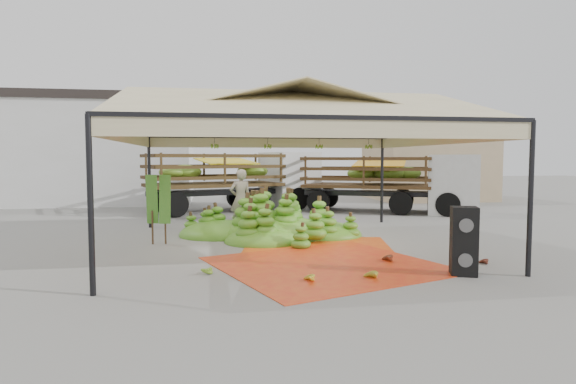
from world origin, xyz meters
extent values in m
plane|color=slate|center=(0.00, 0.00, 0.00)|extent=(90.00, 90.00, 0.00)
cylinder|color=black|center=(-4.00, -4.00, 1.50)|extent=(0.10, 0.10, 3.00)
cylinder|color=black|center=(4.00, -4.00, 1.50)|extent=(0.10, 0.10, 3.00)
cylinder|color=black|center=(-4.00, 4.00, 1.50)|extent=(0.10, 0.10, 3.00)
cylinder|color=black|center=(4.00, 4.00, 1.50)|extent=(0.10, 0.10, 3.00)
pyramid|color=beige|center=(0.00, 0.00, 3.50)|extent=(8.00, 8.00, 1.00)
cube|color=black|center=(0.00, 0.00, 3.00)|extent=(8.00, 8.00, 0.08)
cube|color=beige|center=(0.00, 0.00, 2.82)|extent=(8.00, 8.00, 0.36)
cube|color=silver|center=(-10.00, 14.00, 2.50)|extent=(14.00, 6.00, 5.00)
cube|color=black|center=(-10.00, 14.00, 5.20)|extent=(14.30, 6.30, 0.40)
cube|color=tan|center=(10.00, 13.00, 1.80)|extent=(6.00, 5.00, 3.60)
cube|color=navy|center=(10.00, 13.00, 3.85)|extent=(6.30, 5.30, 0.50)
cube|color=#CC4A13|center=(0.41, -2.43, 0.01)|extent=(5.50, 5.37, 0.01)
cube|color=orange|center=(0.59, -0.70, 0.01)|extent=(4.41, 4.55, 0.01)
ellipsoid|color=#3E7618|center=(-0.18, 1.67, 0.60)|extent=(6.31, 5.50, 1.20)
ellipsoid|color=gold|center=(0.89, -3.70, 0.10)|extent=(0.55, 0.50, 0.20)
ellipsoid|color=gold|center=(-0.32, -3.70, 0.10)|extent=(0.46, 0.39, 0.19)
ellipsoid|color=#612916|center=(1.72, -2.29, 0.11)|extent=(0.51, 0.42, 0.22)
ellipsoid|color=maroon|center=(3.70, -2.87, 0.09)|extent=(0.41, 0.35, 0.17)
ellipsoid|color=#597B19|center=(-2.19, -2.77, 0.10)|extent=(0.55, 0.51, 0.20)
ellipsoid|color=#376F17|center=(-1.91, 1.37, 2.62)|extent=(0.24, 0.24, 0.20)
ellipsoid|color=#376F17|center=(-0.41, 1.37, 2.62)|extent=(0.24, 0.24, 0.20)
ellipsoid|color=#376F17|center=(1.09, 1.37, 2.62)|extent=(0.24, 0.24, 0.20)
ellipsoid|color=#376F17|center=(2.59, 1.37, 2.62)|extent=(0.24, 0.24, 0.20)
cube|color=black|center=(2.81, -3.70, 0.34)|extent=(0.60, 0.56, 0.67)
cube|color=black|center=(2.81, -3.70, 1.01)|extent=(0.60, 0.56, 0.67)
imported|color=gray|center=(-1.08, 3.13, 0.97)|extent=(0.78, 0.59, 1.94)
cube|color=#513B1B|center=(-1.86, 8.40, 1.17)|extent=(6.08, 4.26, 0.13)
cube|color=silver|center=(1.60, 9.63, 1.28)|extent=(2.70, 2.97, 2.55)
cylinder|color=black|center=(-3.37, 6.69, 0.50)|extent=(1.05, 0.65, 1.00)
cylinder|color=black|center=(-4.11, 8.78, 0.50)|extent=(1.05, 0.65, 1.00)
cylinder|color=black|center=(-0.02, 7.88, 0.50)|extent=(1.05, 0.65, 1.00)
cylinder|color=black|center=(-0.76, 9.97, 0.50)|extent=(1.05, 0.65, 1.00)
cylinder|color=black|center=(1.76, 8.51, 0.50)|extent=(1.05, 0.65, 1.00)
cylinder|color=black|center=(1.02, 10.60, 0.50)|extent=(1.05, 0.65, 1.00)
ellipsoid|color=#60851B|center=(-1.86, 8.40, 1.72)|extent=(4.85, 3.37, 0.78)
cube|color=yellow|center=(-1.33, 8.59, 2.16)|extent=(2.83, 2.83, 0.28)
cube|color=#51391B|center=(4.63, 7.51, 1.11)|extent=(5.81, 4.42, 0.13)
cube|color=silver|center=(7.79, 6.05, 1.21)|extent=(2.70, 2.90, 2.43)
cylinder|color=black|center=(2.46, 7.35, 0.47)|extent=(0.99, 0.69, 0.95)
cylinder|color=black|center=(3.35, 9.27, 0.47)|extent=(0.99, 0.69, 0.95)
cylinder|color=black|center=(5.52, 5.93, 0.47)|extent=(0.99, 0.69, 0.95)
cylinder|color=black|center=(6.41, 7.85, 0.47)|extent=(0.99, 0.69, 0.95)
cylinder|color=black|center=(7.15, 5.18, 0.47)|extent=(0.99, 0.69, 0.95)
cylinder|color=black|center=(8.04, 7.09, 0.47)|extent=(0.99, 0.69, 0.95)
ellipsoid|color=#4F6E17|center=(4.63, 7.51, 1.64)|extent=(4.63, 3.50, 0.74)
cube|color=orange|center=(5.11, 7.29, 2.06)|extent=(2.80, 2.80, 0.26)
camera|label=1|loc=(-2.08, -12.28, 2.28)|focal=30.00mm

